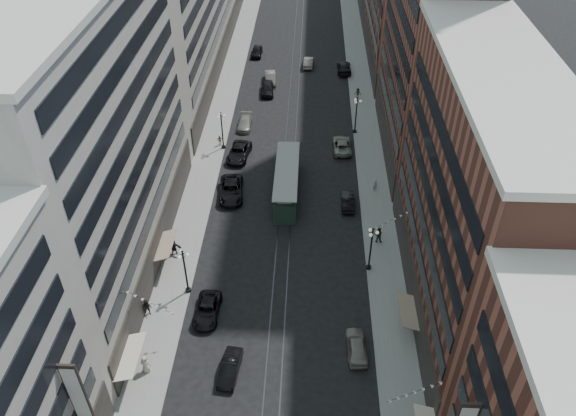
% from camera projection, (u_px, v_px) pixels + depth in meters
% --- Properties ---
extents(ground, '(220.00, 220.00, 0.00)m').
position_uv_depth(ground, '(291.00, 132.00, 81.49)').
color(ground, black).
rests_on(ground, ground).
extents(sidewalk_west, '(4.00, 180.00, 0.15)m').
position_uv_depth(sidewalk_west, '(225.00, 98.00, 89.63)').
color(sidewalk_west, gray).
rests_on(sidewalk_west, ground).
extents(sidewalk_east, '(4.00, 180.00, 0.15)m').
position_uv_depth(sidewalk_east, '(363.00, 100.00, 88.92)').
color(sidewalk_east, gray).
rests_on(sidewalk_east, ground).
extents(rail_west, '(0.12, 180.00, 0.02)m').
position_uv_depth(rail_west, '(289.00, 99.00, 89.34)').
color(rail_west, '#2D2D33').
rests_on(rail_west, ground).
extents(rail_east, '(0.12, 180.00, 0.02)m').
position_uv_depth(rail_east, '(298.00, 99.00, 89.29)').
color(rail_east, '#2D2D33').
rests_on(rail_east, ground).
extents(building_west_mid, '(8.00, 36.00, 28.00)m').
position_uv_depth(building_west_mid, '(99.00, 146.00, 52.20)').
color(building_west_mid, '#A39E91').
rests_on(building_west_mid, ground).
extents(building_east_mid, '(8.00, 30.00, 24.00)m').
position_uv_depth(building_east_mid, '(474.00, 205.00, 48.42)').
color(building_east_mid, brown).
rests_on(building_east_mid, ground).
extents(lamppost_sw_far, '(1.03, 1.14, 5.52)m').
position_uv_depth(lamppost_sw_far, '(185.00, 270.00, 54.80)').
color(lamppost_sw_far, black).
rests_on(lamppost_sw_far, sidewalk_west).
extents(lamppost_sw_mid, '(1.03, 1.14, 5.52)m').
position_uv_depth(lamppost_sw_mid, '(222.00, 129.00, 75.95)').
color(lamppost_sw_mid, black).
rests_on(lamppost_sw_mid, sidewalk_west).
extents(lamppost_se_far, '(1.03, 1.14, 5.52)m').
position_uv_depth(lamppost_se_far, '(371.00, 248.00, 57.34)').
color(lamppost_se_far, black).
rests_on(lamppost_se_far, sidewalk_east).
extents(lamppost_se_mid, '(1.03, 1.14, 5.52)m').
position_uv_depth(lamppost_se_mid, '(356.00, 114.00, 79.27)').
color(lamppost_se_mid, black).
rests_on(lamppost_se_mid, sidewalk_east).
extents(streetcar, '(2.81, 12.70, 3.51)m').
position_uv_depth(streetcar, '(287.00, 182.00, 68.82)').
color(streetcar, '#213528').
rests_on(streetcar, ground).
extents(car_2, '(2.40, 5.01, 1.38)m').
position_uv_depth(car_2, '(207.00, 310.00, 53.94)').
color(car_2, black).
rests_on(car_2, ground).
extents(car_4, '(2.02, 4.52, 1.51)m').
position_uv_depth(car_4, '(356.00, 346.00, 50.51)').
color(car_4, gray).
rests_on(car_4, ground).
extents(car_5, '(1.92, 4.39, 1.40)m').
position_uv_depth(car_5, '(230.00, 368.00, 48.74)').
color(car_5, black).
rests_on(car_5, ground).
extents(pedestrian_1, '(1.00, 0.65, 1.90)m').
position_uv_depth(pedestrian_1, '(145.00, 364.00, 48.59)').
color(pedestrian_1, '#AFA591').
rests_on(pedestrian_1, sidewalk_west).
extents(pedestrian_2, '(0.92, 0.52, 1.87)m').
position_uv_depth(pedestrian_2, '(147.00, 308.00, 53.65)').
color(pedestrian_2, black).
rests_on(pedestrian_2, sidewalk_west).
extents(pedestrian_4, '(0.63, 0.97, 1.52)m').
position_uv_depth(pedestrian_4, '(421.00, 416.00, 44.93)').
color(pedestrian_4, gray).
rests_on(pedestrian_4, sidewalk_east).
extents(car_7, '(3.43, 6.45, 1.72)m').
position_uv_depth(car_7, '(231.00, 190.00, 68.88)').
color(car_7, black).
rests_on(car_7, ground).
extents(car_8, '(2.04, 4.81, 1.38)m').
position_uv_depth(car_8, '(245.00, 123.00, 82.09)').
color(car_8, gray).
rests_on(car_8, ground).
extents(car_9, '(1.96, 4.66, 1.57)m').
position_uv_depth(car_9, '(257.00, 51.00, 102.28)').
color(car_9, black).
rests_on(car_9, ground).
extents(car_10, '(1.54, 4.26, 1.40)m').
position_uv_depth(car_10, '(348.00, 201.00, 67.36)').
color(car_10, black).
rests_on(car_10, ground).
extents(car_11, '(2.63, 5.44, 1.49)m').
position_uv_depth(car_11, '(342.00, 145.00, 77.23)').
color(car_11, gray).
rests_on(car_11, ground).
extents(car_12, '(2.34, 5.62, 1.62)m').
position_uv_depth(car_12, '(344.00, 67.00, 96.84)').
color(car_12, black).
rests_on(car_12, ground).
extents(car_13, '(2.31, 5.17, 1.73)m').
position_uv_depth(car_13, '(267.00, 88.00, 90.43)').
color(car_13, black).
rests_on(car_13, ground).
extents(car_14, '(1.77, 4.61, 1.50)m').
position_uv_depth(car_14, '(308.00, 62.00, 98.64)').
color(car_14, gray).
rests_on(car_14, ground).
extents(pedestrian_5, '(1.79, 0.53, 1.93)m').
position_uv_depth(pedestrian_5, '(174.00, 247.00, 60.36)').
color(pedestrian_5, black).
rests_on(pedestrian_5, sidewalk_west).
extents(pedestrian_6, '(0.97, 0.73, 1.51)m').
position_uv_depth(pedestrian_6, '(220.00, 140.00, 77.92)').
color(pedestrian_6, gray).
rests_on(pedestrian_6, sidewalk_west).
extents(pedestrian_7, '(1.00, 0.63, 1.94)m').
position_uv_depth(pedestrian_7, '(378.00, 235.00, 61.90)').
color(pedestrian_7, black).
rests_on(pedestrian_7, sidewalk_east).
extents(pedestrian_8, '(0.66, 0.59, 1.52)m').
position_uv_depth(pedestrian_8, '(375.00, 185.00, 69.59)').
color(pedestrian_8, '#A09585').
rests_on(pedestrian_8, sidewalk_east).
extents(pedestrian_9, '(1.12, 0.56, 1.67)m').
position_uv_depth(pedestrian_9, '(358.00, 93.00, 88.86)').
color(pedestrian_9, black).
rests_on(pedestrian_9, sidewalk_east).
extents(car_extra_0, '(3.31, 5.98, 1.58)m').
position_uv_depth(car_extra_0, '(239.00, 152.00, 75.66)').
color(car_extra_0, black).
rests_on(car_extra_0, ground).
extents(car_extra_1, '(2.21, 4.98, 1.59)m').
position_uv_depth(car_extra_1, '(270.00, 78.00, 93.66)').
color(car_extra_1, slate).
rests_on(car_extra_1, ground).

